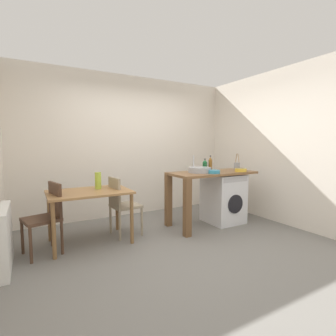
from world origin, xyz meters
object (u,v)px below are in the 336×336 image
Objects in this scene: bottle_squat_brown at (210,164)px; colander at (241,170)px; utensil_crock at (237,166)px; mixing_bowl at (214,171)px; bottle_tall_green at (205,165)px; chair_opposite at (121,203)px; washing_machine at (223,198)px; dining_table at (89,198)px; chair_person_seat at (47,214)px; vase at (98,181)px.

bottle_squat_brown is 0.53m from colander.
mixing_bowl is at bearing -161.72° from utensil_crock.
bottle_tall_green is 0.65m from utensil_crock.
utensil_crock reaches higher than bottle_squat_brown.
bottle_squat_brown reaches higher than chair_opposite.
utensil_crock reaches higher than chair_opposite.
dining_table is at bearing 174.92° from washing_machine.
bottle_squat_brown is at bearing -103.22° from chair_person_seat.
dining_table is 4.06× the size of bottle_squat_brown.
chair_person_seat is 3.00× the size of utensil_crock.
bottle_tall_green is 0.88× the size of vase.
bottle_tall_green is 1.88m from vase.
chair_opposite is 4.17× the size of bottle_tall_green.
bottle_tall_green is 0.11m from bottle_squat_brown.
chair_person_seat is (-0.55, -0.08, -0.14)m from dining_table.
bottle_squat_brown is (2.12, -0.03, 0.40)m from dining_table.
dining_table is 5.50× the size of mixing_bowl.
chair_person_seat is at bearing 177.54° from washing_machine.
chair_opposite reaches higher than washing_machine.
bottle_tall_green is at bearing 163.33° from bottle_squat_brown.
bottle_squat_brown is (-0.17, 0.17, 0.61)m from washing_machine.
bottle_tall_green is (1.55, -0.05, 0.51)m from chair_opposite.
vase is (-1.87, 0.10, -0.15)m from bottle_tall_green.
dining_table is at bearing 168.07° from mixing_bowl.
bottle_tall_green reaches higher than colander.
chair_person_seat and chair_opposite have the same top height.
chair_opposite is 0.49m from vase.
utensil_crock is at bearing -12.58° from bottle_squat_brown.
chair_opposite is at bearing 172.25° from washing_machine.
utensil_crock is at bearing 79.77° from chair_opposite.
vase is (-2.50, 0.25, -0.13)m from utensil_crock.
dining_table is at bearing -146.31° from vase.
washing_machine is 3.17× the size of bottle_squat_brown.
dining_table is at bearing 170.35° from colander.
dining_table is 2.53m from colander.
colander is (2.00, -0.46, 0.44)m from chair_opposite.
dining_table is 1.28× the size of washing_machine.
dining_table is 0.28m from vase.
chair_opposite is 4.50× the size of mixing_bowl.
bottle_squat_brown is 1.35× the size of mixing_bowl.
bottle_squat_brown is 0.44m from mixing_bowl.
washing_machine is (1.81, -0.25, -0.08)m from chair_opposite.
colander reaches higher than chair_opposite.
chair_person_seat is 2.51m from mixing_bowl.
utensil_crock is at bearing -105.54° from chair_person_seat.
mixing_bowl and colander have the same top height.
chair_person_seat is at bearing 173.59° from colander.
mixing_bowl is at bearing -107.23° from bottle_tall_green.
bottle_squat_brown is 0.55m from utensil_crock.
washing_machine is 0.68m from bottle_tall_green.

